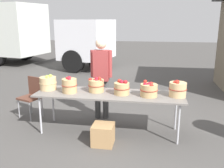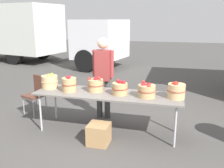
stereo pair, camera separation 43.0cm
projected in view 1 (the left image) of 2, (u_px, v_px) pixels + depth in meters
ground_plane at (109, 131)px, 4.74m from camera, size 40.00×40.00×0.00m
market_table at (109, 95)px, 4.56m from camera, size 2.70×0.76×0.75m
apple_basket_green_0 at (48, 83)px, 4.77m from camera, size 0.33×0.33×0.29m
apple_basket_red_0 at (69, 85)px, 4.58m from camera, size 0.29×0.29×0.29m
apple_basket_red_1 at (96, 85)px, 4.63m from camera, size 0.30×0.30×0.28m
apple_basket_red_2 at (122, 88)px, 4.47m from camera, size 0.29×0.29×0.27m
apple_basket_red_3 at (149, 90)px, 4.35m from camera, size 0.32×0.32×0.27m
apple_basket_red_4 at (178, 89)px, 4.34m from camera, size 0.31×0.31×0.30m
vendor_adult at (101, 72)px, 5.15m from camera, size 0.45×0.24×1.70m
box_truck at (18, 32)px, 11.65m from camera, size 7.97×3.63×2.75m
folding_chair at (32, 94)px, 5.35m from camera, size 0.51×0.51×0.86m
produce_crate at (103, 134)px, 4.21m from camera, size 0.35×0.35×0.35m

